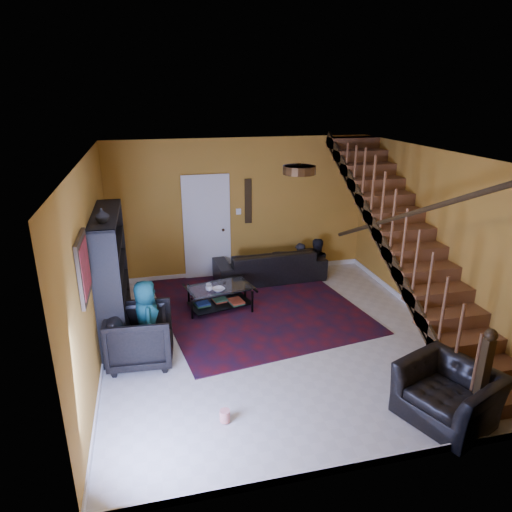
{
  "coord_description": "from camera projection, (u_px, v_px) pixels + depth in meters",
  "views": [
    {
      "loc": [
        -1.79,
        -6.03,
        3.63
      ],
      "look_at": [
        -0.25,
        0.4,
        1.24
      ],
      "focal_mm": 32.0,
      "sensor_mm": 36.0,
      "label": 1
    }
  ],
  "objects": [
    {
      "name": "door",
      "position": [
        207.0,
        229.0,
        9.13
      ],
      "size": [
        0.82,
        0.05,
        2.05
      ],
      "primitive_type": "cube",
      "color": "silver",
      "rests_on": "floor"
    },
    {
      "name": "cup_a",
      "position": [
        209.0,
        288.0,
        7.77
      ],
      "size": [
        0.15,
        0.15,
        0.09
      ],
      "primitive_type": "imported",
      "rotation": [
        0.0,
        0.0,
        -0.35
      ],
      "color": "#999999",
      "rests_on": "coffee_table"
    },
    {
      "name": "staircase",
      "position": [
        409.0,
        243.0,
        7.13
      ],
      "size": [
        0.95,
        5.02,
        3.18
      ],
      "color": "brown",
      "rests_on": "floor"
    },
    {
      "name": "ceiling_fixture",
      "position": [
        299.0,
        170.0,
        5.48
      ],
      "size": [
        0.4,
        0.4,
        0.1
      ],
      "primitive_type": "cylinder",
      "color": "#3F2814",
      "rests_on": "room"
    },
    {
      "name": "person_adult_b",
      "position": [
        315.0,
        267.0,
        9.56
      ],
      "size": [
        0.61,
        0.49,
        1.23
      ],
      "primitive_type": "imported",
      "rotation": [
        0.0,
        0.0,
        3.11
      ],
      "color": "black",
      "rests_on": "sofa"
    },
    {
      "name": "room",
      "position": [
        184.0,
        306.0,
        8.05
      ],
      "size": [
        5.5,
        5.5,
        5.5
      ],
      "color": "#B97B29",
      "rests_on": "ground"
    },
    {
      "name": "popcorn_bucket",
      "position": [
        225.0,
        416.0,
        5.28
      ],
      "size": [
        0.15,
        0.15,
        0.14
      ],
      "primitive_type": "cylinder",
      "rotation": [
        0.0,
        0.0,
        -0.28
      ],
      "color": "red",
      "rests_on": "rug"
    },
    {
      "name": "rug",
      "position": [
        256.0,
        303.0,
        8.26
      ],
      "size": [
        3.75,
        4.14,
        0.02
      ],
      "primitive_type": "cube",
      "rotation": [
        0.0,
        0.0,
        0.15
      ],
      "color": "#410B12",
      "rests_on": "floor"
    },
    {
      "name": "framed_picture",
      "position": [
        83.0,
        268.0,
        5.16
      ],
      "size": [
        0.04,
        0.74,
        0.74
      ],
      "primitive_type": "cube",
      "color": "maroon",
      "rests_on": "room"
    },
    {
      "name": "sofa",
      "position": [
        270.0,
        264.0,
        9.24
      ],
      "size": [
        2.24,
        0.95,
        0.64
      ],
      "primitive_type": "imported",
      "rotation": [
        0.0,
        0.0,
        3.18
      ],
      "color": "black",
      "rests_on": "floor"
    },
    {
      "name": "bowl",
      "position": [
        218.0,
        289.0,
        7.77
      ],
      "size": [
        0.27,
        0.27,
        0.05
      ],
      "primitive_type": "imported",
      "rotation": [
        0.0,
        0.0,
        0.35
      ],
      "color": "#999999",
      "rests_on": "coffee_table"
    },
    {
      "name": "armchair_left",
      "position": [
        141.0,
        336.0,
        6.38
      ],
      "size": [
        0.95,
        0.92,
        0.81
      ],
      "primitive_type": "imported",
      "rotation": [
        0.0,
        0.0,
        1.5
      ],
      "color": "black",
      "rests_on": "floor"
    },
    {
      "name": "floor",
      "position": [
        277.0,
        337.0,
        7.14
      ],
      "size": [
        5.5,
        5.5,
        0.0
      ],
      "primitive_type": "plane",
      "color": "beige",
      "rests_on": "ground"
    },
    {
      "name": "person_adult_a",
      "position": [
        299.0,
        270.0,
        9.49
      ],
      "size": [
        0.44,
        0.31,
        1.16
      ],
      "primitive_type": "imported",
      "rotation": [
        0.0,
        0.0,
        3.21
      ],
      "color": "black",
      "rests_on": "sofa"
    },
    {
      "name": "vase",
      "position": [
        102.0,
        215.0,
        5.99
      ],
      "size": [
        0.18,
        0.18,
        0.19
      ],
      "primitive_type": "imported",
      "color": "#999999",
      "rests_on": "bookshelf"
    },
    {
      "name": "armchair_right",
      "position": [
        448.0,
        394.0,
        5.28
      ],
      "size": [
        1.2,
        1.27,
        0.66
      ],
      "primitive_type": "imported",
      "rotation": [
        0.0,
        0.0,
        -1.18
      ],
      "color": "black",
      "rests_on": "floor"
    },
    {
      "name": "coffee_table",
      "position": [
        220.0,
        296.0,
        8.0
      ],
      "size": [
        1.22,
        0.88,
        0.42
      ],
      "rotation": [
        0.0,
        0.0,
        0.23
      ],
      "color": "black",
      "rests_on": "floor"
    },
    {
      "name": "cup_b",
      "position": [
        209.0,
        286.0,
        7.87
      ],
      "size": [
        0.11,
        0.11,
        0.09
      ],
      "primitive_type": "imported",
      "rotation": [
        0.0,
        0.0,
        0.2
      ],
      "color": "#999999",
      "rests_on": "coffee_table"
    },
    {
      "name": "person_child",
      "position": [
        147.0,
        319.0,
        6.48
      ],
      "size": [
        0.42,
        0.6,
        1.16
      ],
      "primitive_type": "imported",
      "rotation": [
        0.0,
        0.0,
        1.67
      ],
      "color": "#164F55",
      "rests_on": "armchair_left"
    },
    {
      "name": "bookshelf",
      "position": [
        113.0,
        280.0,
        6.83
      ],
      "size": [
        0.35,
        1.8,
        2.0
      ],
      "color": "black",
      "rests_on": "floor"
    },
    {
      "name": "wall_hanging",
      "position": [
        248.0,
        201.0,
        9.14
      ],
      "size": [
        0.14,
        0.03,
        0.9
      ],
      "primitive_type": "cube",
      "color": "black",
      "rests_on": "room"
    }
  ]
}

